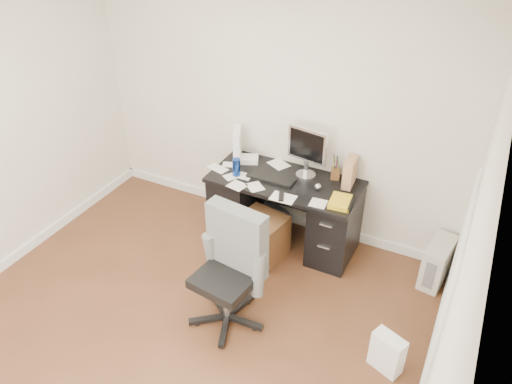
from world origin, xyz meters
TOP-DOWN VIEW (x-y plane):
  - ground at (0.00, 0.00)m, footprint 4.00×4.00m
  - room_shell at (0.03, 0.03)m, footprint 4.02×4.02m
  - desk at (0.30, 1.65)m, footprint 1.50×0.70m
  - loose_papers at (0.10, 1.60)m, footprint 1.10×0.60m
  - lcd_monitor at (0.45, 1.82)m, footprint 0.45×0.31m
  - keyboard at (0.17, 1.60)m, footprint 0.49×0.17m
  - computer_mouse at (0.65, 1.63)m, footprint 0.07×0.07m
  - travel_mug at (-0.18, 1.52)m, footprint 0.10×0.10m
  - white_binder at (-0.32, 1.81)m, footprint 0.25×0.33m
  - magazine_file at (0.89, 1.85)m, footprint 0.14×0.25m
  - pen_cup at (0.73, 1.90)m, footprint 0.13×0.13m
  - yellow_book at (0.93, 1.50)m, footprint 0.22×0.27m
  - paper_remote at (0.41, 1.35)m, footprint 0.24×0.19m
  - office_chair at (0.32, 0.40)m, footprint 0.69×0.69m
  - pc_tower at (1.85, 1.73)m, footprint 0.26×0.46m
  - shopping_bag at (1.69, 0.52)m, footprint 0.31×0.26m
  - wicker_basket at (0.19, 1.33)m, footprint 0.52×0.52m
  - desk_printer at (0.05, 1.80)m, footprint 0.45×0.42m

SIDE VIEW (x-z plane):
  - ground at x=0.00m, z-range 0.00..0.00m
  - desk_printer at x=0.05m, z-range 0.00..0.21m
  - shopping_bag at x=1.69m, z-range 0.00..0.35m
  - pc_tower at x=1.85m, z-range 0.00..0.44m
  - wicker_basket at x=0.19m, z-range 0.00..0.44m
  - desk at x=0.30m, z-range 0.02..0.77m
  - office_chair at x=0.32m, z-range 0.00..1.09m
  - loose_papers at x=0.10m, z-range 0.75..0.75m
  - paper_remote at x=0.41m, z-range 0.75..0.77m
  - keyboard at x=0.17m, z-range 0.75..0.78m
  - yellow_book at x=0.93m, z-range 0.75..0.79m
  - computer_mouse at x=0.65m, z-range 0.75..0.82m
  - travel_mug at x=-0.18m, z-range 0.75..0.93m
  - pen_cup at x=0.73m, z-range 0.75..1.01m
  - magazine_file at x=0.89m, z-range 0.75..1.03m
  - white_binder at x=-0.32m, z-range 0.75..1.09m
  - lcd_monitor at x=0.45m, z-range 0.75..1.28m
  - room_shell at x=0.03m, z-range 0.30..3.01m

